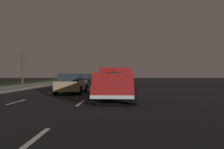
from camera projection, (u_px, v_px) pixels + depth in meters
name	position (u px, v px, depth m)	size (l,w,h in m)	color
ground	(87.00, 87.00, 28.44)	(144.00, 144.00, 0.00)	black
sidewalk_shoulder	(25.00, 86.00, 28.60)	(108.00, 4.00, 0.12)	gray
lane_markings	(67.00, 85.00, 31.69)	(108.00, 7.04, 0.01)	silver
pickup_truck	(115.00, 83.00, 13.41)	(5.49, 2.41, 1.87)	maroon
sedan_black	(86.00, 80.00, 28.59)	(4.42, 2.06, 1.54)	black
sedan_tan	(72.00, 83.00, 18.39)	(4.42, 2.05, 1.54)	#9E845B
sedan_blue	(116.00, 80.00, 30.48)	(4.44, 2.09, 1.54)	navy
bare_tree_far	(22.00, 67.00, 36.81)	(1.85, 1.51, 5.36)	#423323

